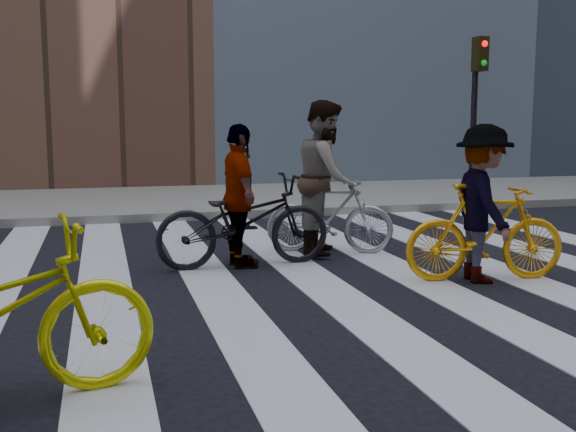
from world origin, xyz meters
name	(u,v)px	position (x,y,z in m)	size (l,w,h in m)	color
ground	(370,282)	(0.00, 0.00, 0.00)	(100.00, 100.00, 0.00)	black
sidewalk_far	(235,199)	(0.00, 7.50, 0.07)	(100.00, 5.00, 0.15)	gray
zebra_crosswalk	(370,281)	(0.00, 0.00, 0.01)	(8.25, 10.00, 0.01)	silver
traffic_signal	(477,92)	(4.40, 5.32, 2.28)	(0.22, 0.42, 3.33)	black
bike_silver_mid	(329,215)	(0.10, 1.65, 0.50)	(0.47, 1.66, 1.00)	#9EA1A7
bike_yellow_right	(486,233)	(1.21, -0.28, 0.53)	(0.50, 1.76, 1.06)	#FDA10E
bike_dark_rear	(244,221)	(-1.14, 1.12, 0.55)	(0.73, 2.09, 1.10)	black
rider_mid	(326,178)	(0.05, 1.65, 0.99)	(0.96, 0.75, 1.98)	slate
rider_right	(483,204)	(1.16, -0.28, 0.84)	(1.09, 0.63, 1.68)	slate
rider_rear	(239,196)	(-1.19, 1.12, 0.84)	(0.99, 0.41, 1.68)	slate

